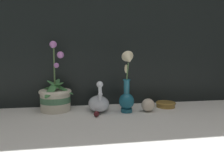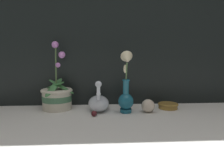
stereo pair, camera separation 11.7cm
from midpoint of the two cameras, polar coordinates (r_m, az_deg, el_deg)
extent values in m
plane|color=silver|center=(1.06, -1.58, -8.76)|extent=(2.80, 2.80, 0.00)
cube|color=black|center=(1.34, -3.49, 20.64)|extent=(2.80, 0.03, 1.20)
cylinder|color=beige|center=(1.23, -17.22, -4.13)|extent=(0.16, 0.16, 0.11)
cylinder|color=#477A56|center=(1.23, -17.23, -3.88)|extent=(0.16, 0.16, 0.03)
torus|color=beige|center=(1.22, -17.31, -1.92)|extent=(0.17, 0.17, 0.02)
cylinder|color=#4C6B3D|center=(1.20, -17.57, 4.11)|extent=(0.01, 0.03, 0.24)
ellipsoid|color=#427F47|center=(1.20, -16.16, -0.89)|extent=(0.15, 0.09, 0.08)
ellipsoid|color=#427F47|center=(1.24, -18.09, -0.73)|extent=(0.17, 0.17, 0.08)
ellipsoid|color=#427F47|center=(1.19, -17.99, -1.06)|extent=(0.10, 0.17, 0.09)
sphere|color=#C67AD1|center=(1.22, -17.84, 9.81)|extent=(0.04, 0.04, 0.04)
sphere|color=#C67AD1|center=(1.20, -16.07, 7.32)|extent=(0.04, 0.04, 0.04)
sphere|color=#C67AD1|center=(1.20, -17.07, 4.68)|extent=(0.03, 0.03, 0.03)
ellipsoid|color=silver|center=(1.18, -6.35, -5.12)|extent=(0.11, 0.18, 0.08)
cone|color=silver|center=(1.24, -6.53, -3.88)|extent=(0.06, 0.07, 0.07)
cylinder|color=silver|center=(1.10, -6.20, -3.65)|extent=(0.02, 0.05, 0.06)
sphere|color=silver|center=(1.08, -6.16, -2.69)|extent=(0.02, 0.02, 0.02)
cylinder|color=silver|center=(1.09, -6.22, -1.41)|extent=(0.02, 0.04, 0.05)
sphere|color=silver|center=(1.10, -6.27, -0.14)|extent=(0.03, 0.03, 0.03)
cylinder|color=#195B75|center=(1.16, 0.90, -6.87)|extent=(0.06, 0.06, 0.02)
ellipsoid|color=#195B75|center=(1.14, 0.91, -4.53)|extent=(0.08, 0.08, 0.08)
cylinder|color=#195B75|center=(1.13, 0.91, -0.80)|extent=(0.03, 0.03, 0.07)
torus|color=#195B75|center=(1.12, 0.92, 1.07)|extent=(0.04, 0.04, 0.01)
cylinder|color=#567A47|center=(1.11, 1.06, 3.28)|extent=(0.01, 0.04, 0.09)
cone|color=beige|center=(1.08, 1.30, 6.51)|extent=(0.06, 0.08, 0.08)
ellipsoid|color=beige|center=(1.11, 0.73, 3.99)|extent=(0.02, 0.02, 0.04)
sphere|color=beige|center=(1.17, 6.60, -5.49)|extent=(0.07, 0.07, 0.07)
cylinder|color=olive|center=(1.28, 11.34, -5.32)|extent=(0.10, 0.10, 0.03)
torus|color=olive|center=(1.28, 11.35, -4.89)|extent=(0.11, 0.11, 0.01)
sphere|color=#4C191E|center=(1.08, -7.20, -7.82)|extent=(0.03, 0.03, 0.03)
camera|label=1|loc=(0.06, -92.86, -0.40)|focal=35.00mm
camera|label=2|loc=(0.06, 87.14, 0.40)|focal=35.00mm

